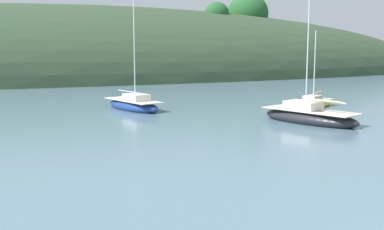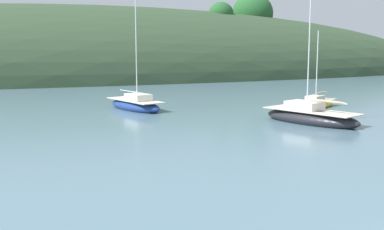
% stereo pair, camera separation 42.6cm
% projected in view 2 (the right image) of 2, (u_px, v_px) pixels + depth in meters
% --- Properties ---
extents(far_shoreline_hill, '(150.00, 36.00, 27.50)m').
position_uv_depth(far_shoreline_hill, '(81.00, 77.00, 81.62)').
color(far_shoreline_hill, '#2D422B').
rests_on(far_shoreline_hill, ground).
extents(sailboat_black_sloop, '(5.50, 4.11, 7.07)m').
position_uv_depth(sailboat_black_sloop, '(317.00, 104.00, 43.70)').
color(sailboat_black_sloop, gold).
rests_on(sailboat_black_sloop, ground).
extents(sailboat_orange_cutter, '(4.37, 7.45, 10.58)m').
position_uv_depth(sailboat_orange_cutter, '(135.00, 105.00, 42.34)').
color(sailboat_orange_cutter, navy).
rests_on(sailboat_orange_cutter, ground).
extents(sailboat_yellow_far, '(5.29, 8.19, 9.94)m').
position_uv_depth(sailboat_yellow_far, '(311.00, 117.00, 35.12)').
color(sailboat_yellow_far, '#232328').
rests_on(sailboat_yellow_far, ground).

